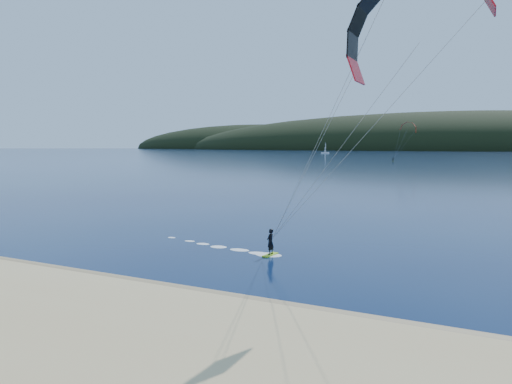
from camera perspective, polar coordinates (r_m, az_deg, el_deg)
ground at (r=23.44m, az=-18.73°, el=-14.14°), size 1800.00×1800.00×0.00m
wet_sand at (r=26.62m, az=-11.75°, el=-11.43°), size 220.00×2.50×0.10m
headland at (r=760.96m, az=25.13°, el=4.58°), size 1200.00×310.00×140.00m
kitesurfer_near at (r=27.75m, az=18.03°, el=15.65°), size 24.96×6.33×17.20m
kitesurfer_far at (r=227.05m, az=17.76°, el=7.05°), size 11.11×5.16×16.81m
sailboat at (r=430.53m, az=8.30°, el=4.70°), size 7.30×4.62×10.25m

